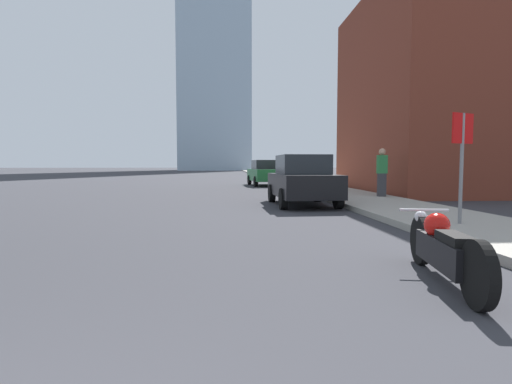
{
  "coord_description": "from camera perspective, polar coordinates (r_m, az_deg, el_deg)",
  "views": [
    {
      "loc": [
        1.2,
        -0.65,
        1.33
      ],
      "look_at": [
        1.73,
        6.32,
        0.85
      ],
      "focal_mm": 28.0,
      "sensor_mm": 36.0,
      "label": 1
    }
  ],
  "objects": [
    {
      "name": "sidewalk",
      "position": [
        40.98,
        2.7,
        2.12
      ],
      "size": [
        2.78,
        240.0,
        0.15
      ],
      "color": "#9E998E",
      "rests_on": "ground_plane"
    },
    {
      "name": "brick_storefront",
      "position": [
        23.12,
        31.12,
        11.63
      ],
      "size": [
        13.13,
        9.44,
        9.33
      ],
      "color": "brown",
      "rests_on": "ground_plane"
    },
    {
      "name": "distant_tower",
      "position": [
        110.08,
        -5.93,
        25.24
      ],
      "size": [
        17.38,
        17.38,
        82.94
      ],
      "color": "#9EB7CC",
      "rests_on": "ground_plane"
    },
    {
      "name": "motorcycle",
      "position": [
        5.02,
        25.19,
        -7.3
      ],
      "size": [
        0.69,
        2.32,
        0.76
      ],
      "rotation": [
        0.0,
        0.0,
        -0.18
      ],
      "color": "black",
      "rests_on": "ground_plane"
    },
    {
      "name": "parked_car_black",
      "position": [
        13.21,
        6.63,
        1.68
      ],
      "size": [
        1.96,
        3.97,
        1.65
      ],
      "rotation": [
        0.0,
        0.0,
        0.03
      ],
      "color": "black",
      "rests_on": "ground_plane"
    },
    {
      "name": "parked_car_green",
      "position": [
        25.71,
        1.36,
        2.77
      ],
      "size": [
        2.18,
        4.4,
        1.64
      ],
      "rotation": [
        0.0,
        0.0,
        0.09
      ],
      "color": "#1E6B33",
      "rests_on": "ground_plane"
    },
    {
      "name": "stop_sign",
      "position": [
        8.97,
        27.36,
        5.53
      ],
      "size": [
        0.57,
        0.26,
        2.2
      ],
      "color": "slate",
      "rests_on": "sidewalk"
    },
    {
      "name": "pedestrian",
      "position": [
        15.63,
        17.55,
        2.81
      ],
      "size": [
        0.36,
        0.25,
        1.79
      ],
      "color": "#38383D",
      "rests_on": "sidewalk"
    }
  ]
}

